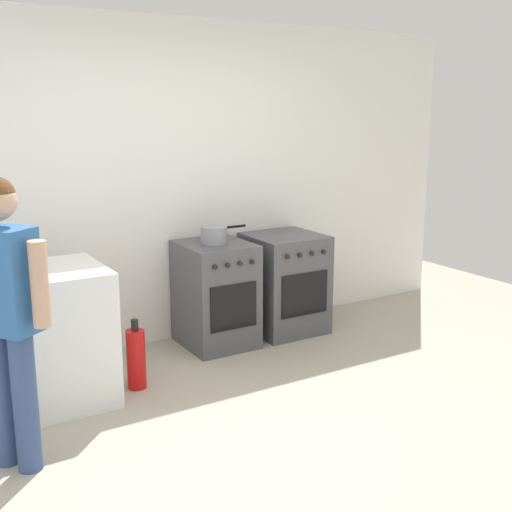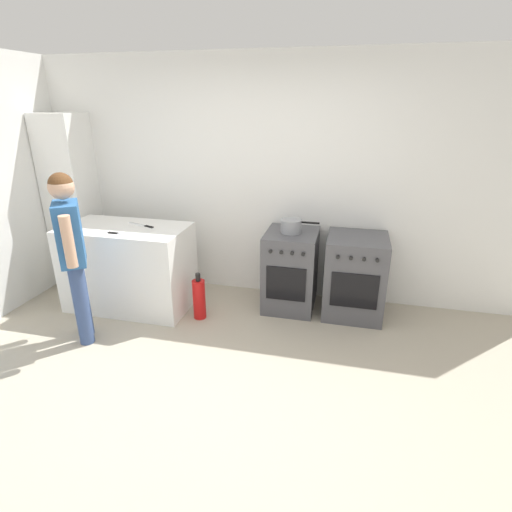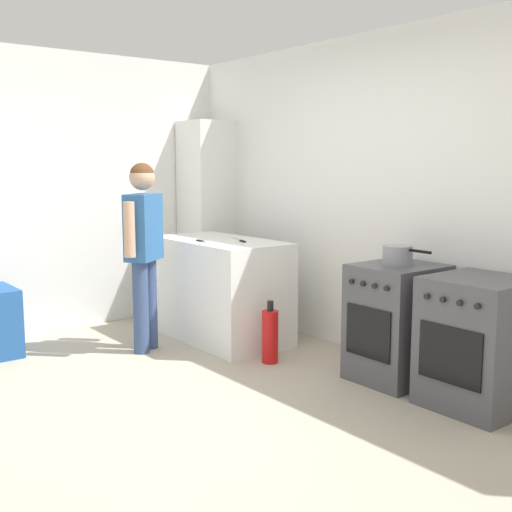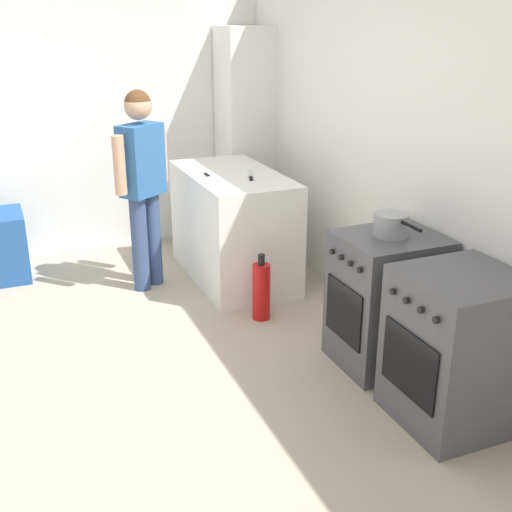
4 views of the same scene
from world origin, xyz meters
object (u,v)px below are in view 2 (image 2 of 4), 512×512
oven_right (355,276)px  larder_cabinet (73,202)px  oven_left (291,270)px  pot (291,226)px  knife_utility (118,234)px  person (72,246)px  knife_bread (142,225)px  fire_extinguisher (199,299)px

oven_right → larder_cabinet: bearing=178.2°
oven_left → oven_right: size_ratio=1.00×
larder_cabinet → pot: bearing=-2.3°
knife_utility → person: size_ratio=0.16×
knife_utility → larder_cabinet: larder_cabinet is taller
knife_utility → person: bearing=-107.1°
oven_left → knife_bread: size_ratio=2.49×
pot → person: person is taller
oven_left → oven_right: 0.67m
pot → person: 2.08m
pot → fire_extinguisher: size_ratio=0.79×
oven_left → person: person is taller
oven_left → knife_utility: 1.80m
knife_bread → oven_left: bearing=10.5°
oven_right → pot: size_ratio=2.16×
oven_left → oven_right: bearing=0.0°
oven_left → pot: (-0.01, -0.00, 0.49)m
knife_bread → person: (-0.24, -0.81, 0.03)m
knife_utility → person: person is taller
larder_cabinet → oven_right: bearing=-1.8°
knife_bread → knife_utility: 0.33m
oven_left → person: (-1.78, -1.09, 0.51)m
knife_utility → fire_extinguisher: 1.03m
knife_utility → oven_right: bearing=14.6°
pot → knife_bread: size_ratio=1.15×
knife_bread → person: person is taller
fire_extinguisher → oven_left: bearing=28.8°
fire_extinguisher → larder_cabinet: size_ratio=0.25×
fire_extinguisher → larder_cabinet: bearing=162.0°
oven_left → pot: size_ratio=2.16×
knife_utility → larder_cabinet: 1.24m
person → fire_extinguisher: bearing=34.1°
oven_right → knife_bread: size_ratio=2.49×
oven_right → knife_utility: size_ratio=3.38×
person → larder_cabinet: 1.48m
knife_bread → person: bearing=-106.4°
oven_left → person: bearing=-148.4°
knife_utility → person: (-0.15, -0.49, 0.03)m
oven_right → knife_bread: 2.28m
person → larder_cabinet: larder_cabinet is taller
oven_left → knife_bread: 1.64m
person → fire_extinguisher: person is taller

